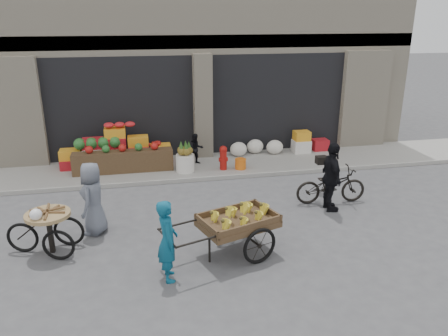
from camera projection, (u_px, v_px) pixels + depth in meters
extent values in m
plane|color=#424244|center=(240.00, 230.00, 9.37)|extent=(80.00, 80.00, 0.00)
cube|color=gray|center=(208.00, 166.00, 13.14)|extent=(18.00, 2.20, 0.12)
cube|color=beige|center=(188.00, 40.00, 15.79)|extent=(14.00, 6.00, 7.00)
cube|color=gray|center=(200.00, 42.00, 13.12)|extent=(14.00, 0.30, 0.40)
cube|color=black|center=(121.00, 104.00, 13.89)|extent=(4.40, 1.60, 3.10)
cube|color=black|center=(270.00, 99.00, 14.83)|extent=(4.40, 1.60, 3.10)
cube|color=beige|center=(202.00, 106.00, 13.58)|extent=(0.55, 0.80, 3.22)
cube|color=brown|center=(123.00, 161.00, 12.41)|extent=(2.80, 0.45, 0.60)
sphere|color=#1E5923|center=(98.00, 143.00, 12.60)|extent=(0.34, 0.34, 0.34)
cylinder|color=silver|center=(185.00, 163.00, 12.43)|extent=(0.52, 0.52, 0.50)
cylinder|color=#A5140F|center=(223.00, 160.00, 12.59)|extent=(0.20, 0.20, 0.56)
sphere|color=#A5140F|center=(223.00, 149.00, 12.48)|extent=(0.22, 0.22, 0.22)
cylinder|color=orange|center=(240.00, 164.00, 12.68)|extent=(0.32, 0.32, 0.30)
ellipsoid|color=silver|center=(257.00, 148.00, 13.92)|extent=(1.70, 0.60, 0.44)
imported|color=black|center=(196.00, 149.00, 12.99)|extent=(0.51, 0.43, 0.93)
cube|color=brown|center=(238.00, 223.00, 8.24)|extent=(1.63, 1.32, 0.12)
torus|color=black|center=(260.00, 246.00, 8.00)|extent=(0.69, 0.29, 0.71)
torus|color=black|center=(231.00, 225.00, 8.82)|extent=(0.69, 0.29, 0.71)
cylinder|color=black|center=(209.00, 248.00, 8.06)|extent=(0.05, 0.05, 0.58)
imported|color=navy|center=(168.00, 241.00, 7.41)|extent=(0.38, 0.56, 1.48)
cylinder|color=#9E7F51|center=(48.00, 215.00, 8.23)|extent=(1.00, 1.00, 0.07)
cube|color=black|center=(50.00, 234.00, 8.36)|extent=(0.10, 0.10, 0.80)
torus|color=black|center=(59.00, 245.00, 8.12)|extent=(0.62, 0.19, 0.62)
torus|color=black|center=(69.00, 231.00, 8.65)|extent=(0.62, 0.19, 0.62)
torus|color=black|center=(23.00, 238.00, 8.40)|extent=(0.62, 0.19, 0.62)
imported|color=slate|center=(93.00, 198.00, 9.02)|extent=(0.69, 0.87, 1.55)
imported|color=black|center=(331.00, 185.00, 10.59)|extent=(1.75, 0.72, 0.90)
imported|color=black|center=(331.00, 177.00, 10.06)|extent=(0.47, 0.99, 1.65)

